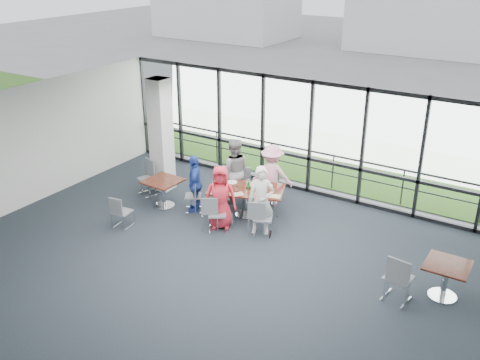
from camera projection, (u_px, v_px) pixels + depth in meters
The scene contains 40 objects.
floor at pixel (205, 275), 11.35m from camera, with size 12.00×10.00×0.02m, color #20272F.
ceiling at pixel (201, 131), 10.07m from camera, with size 12.00×10.00×0.04m, color white.
wall_left at pixel (12, 151), 13.64m from camera, with size 0.10×10.00×3.20m, color silver.
curtain_wall_back at pixel (310, 138), 14.59m from camera, with size 12.00×0.10×3.20m, color white.
structural_column at pixel (161, 135), 14.80m from camera, with size 0.50×0.50×3.20m, color silver.
apron at pixel (368, 142), 19.12m from camera, with size 80.00×70.00×0.02m, color slate.
grass_strip at pixel (347, 159), 17.56m from camera, with size 80.00×5.00×0.01m, color #315519.
hangar_aux at pixel (226, 10), 41.08m from camera, with size 10.00×6.00×4.00m, color silver.
guard_rail at pixel (317, 168), 15.50m from camera, with size 0.06×0.06×12.00m, color #2D2D33.
main_table at pixel (246, 193), 13.63m from camera, with size 2.14×1.65×0.75m.
side_table_left at pixel (163, 184), 14.11m from camera, with size 0.92×0.92×0.75m.
side_table_right at pixel (447, 270), 10.37m from camera, with size 0.84×0.84×0.75m.
diner_near_left at pixel (221, 197), 12.98m from camera, with size 0.79×0.51×1.61m, color red.
diner_near_right at pixel (261, 201), 12.69m from camera, with size 0.62×0.46×1.71m, color silver.
diner_far_left at pixel (234, 171), 14.30m from camera, with size 0.87×0.54×1.80m, color gray.
diner_far_right at pixel (272, 175), 14.15m from camera, with size 1.08×0.56×1.68m, color #F39FB7.
diner_end at pixel (195, 184), 13.80m from camera, with size 0.91×0.50×1.55m, color #213C97.
chair_main_nl at pixel (217, 214), 12.97m from camera, with size 0.43×0.43×0.87m, color slate, non-canonical shape.
chair_main_nr at pixel (263, 218), 12.75m from camera, with size 0.43×0.43×0.89m, color slate, non-canonical shape.
chair_main_fl at pixel (238, 183), 14.70m from camera, with size 0.41×0.41×0.83m, color slate, non-canonical shape.
chair_main_fr at pixel (267, 186), 14.47m from camera, with size 0.43×0.43×0.88m, color slate, non-canonical shape.
chair_main_end at pixel (193, 196), 13.95m from camera, with size 0.41×0.41×0.84m, color slate, non-canonical shape.
chair_spare_la at pixel (122, 212), 13.14m from camera, with size 0.40×0.40×0.81m, color slate, non-canonical shape.
chair_spare_lb at pixel (148, 179), 14.85m from camera, with size 0.46×0.46×0.95m, color slate, non-canonical shape.
chair_spare_r at pixel (398, 278), 10.34m from camera, with size 0.49×0.49×1.00m, color slate, non-canonical shape.
plate_nl at pixel (222, 192), 13.35m from camera, with size 0.26×0.26×0.01m, color white.
plate_nr at pixel (265, 196), 13.17m from camera, with size 0.24×0.24×0.01m, color white.
plate_fl at pixel (232, 182), 13.94m from camera, with size 0.27×0.27×0.01m, color white.
plate_fr at pixel (268, 186), 13.74m from camera, with size 0.25×0.25×0.01m, color white.
plate_end at pixel (217, 185), 13.76m from camera, with size 0.25×0.25×0.01m, color white.
tumbler_a at pixel (237, 189), 13.38m from camera, with size 0.07×0.07×0.14m, color white.
tumbler_b at pixel (258, 190), 13.30m from camera, with size 0.07×0.07×0.14m, color white.
tumbler_c at pixel (248, 182), 13.80m from camera, with size 0.07×0.07×0.14m, color white.
tumbler_d at pixel (218, 186), 13.56m from camera, with size 0.06×0.06×0.13m, color white.
menu_a at pixel (237, 194), 13.27m from camera, with size 0.33×0.23×0.00m, color beige.
menu_b at pixel (274, 196), 13.16m from camera, with size 0.33×0.23×0.00m, color beige.
menu_c at pixel (254, 184), 13.86m from camera, with size 0.29×0.21×0.00m, color beige.
condiment_caddy at pixel (248, 188), 13.58m from camera, with size 0.10×0.07×0.04m, color black.
ketchup_bottle at pixel (249, 185), 13.55m from camera, with size 0.06×0.06×0.18m, color #AA1629.
green_bottle at pixel (249, 185), 13.53m from camera, with size 0.05×0.05×0.20m, color #18741B.
Camera 1 is at (5.74, -7.74, 6.36)m, focal length 40.00 mm.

